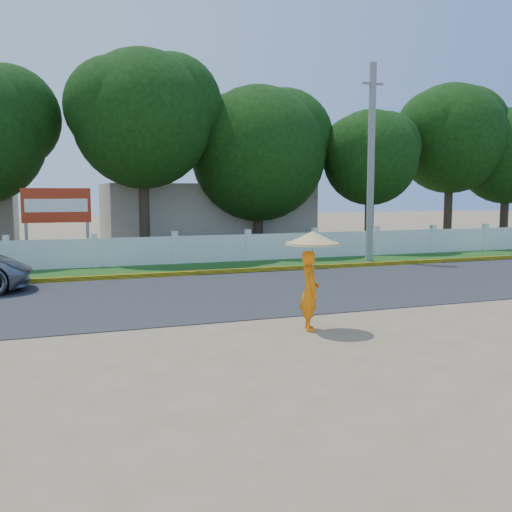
% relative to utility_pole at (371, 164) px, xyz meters
% --- Properties ---
extents(ground, '(120.00, 120.00, 0.00)m').
position_rel_utility_pole_xyz_m(ground, '(-7.55, -9.39, -3.91)').
color(ground, '#9E8460').
rests_on(ground, ground).
extents(road, '(60.00, 7.00, 0.02)m').
position_rel_utility_pole_xyz_m(road, '(-7.55, -4.89, -3.90)').
color(road, '#38383A').
rests_on(road, ground).
extents(grass_verge, '(60.00, 3.50, 0.03)m').
position_rel_utility_pole_xyz_m(grass_verge, '(-7.55, 0.36, -3.89)').
color(grass_verge, '#2D601E').
rests_on(grass_verge, ground).
extents(curb, '(40.00, 0.18, 0.16)m').
position_rel_utility_pole_xyz_m(curb, '(-7.55, -1.34, -3.83)').
color(curb, yellow).
rests_on(curb, ground).
extents(fence, '(40.00, 0.10, 1.10)m').
position_rel_utility_pole_xyz_m(fence, '(-7.55, 1.81, -3.36)').
color(fence, silver).
rests_on(fence, ground).
extents(building_near, '(10.00, 6.00, 3.20)m').
position_rel_utility_pole_xyz_m(building_near, '(-4.55, 8.61, -2.31)').
color(building_near, '#B7AD99').
rests_on(building_near, ground).
extents(utility_pole, '(0.28, 0.28, 7.82)m').
position_rel_utility_pole_xyz_m(utility_pole, '(0.00, 0.00, 0.00)').
color(utility_pole, gray).
rests_on(utility_pole, ground).
extents(monk_with_parasol, '(1.11, 1.11, 2.02)m').
position_rel_utility_pole_xyz_m(monk_with_parasol, '(-7.18, -9.60, -2.59)').
color(monk_with_parasol, orange).
rests_on(monk_with_parasol, ground).
extents(billboard, '(2.50, 0.13, 2.95)m').
position_rel_utility_pole_xyz_m(billboard, '(-11.82, 2.91, -1.77)').
color(billboard, gray).
rests_on(billboard, ground).
extents(tree_row, '(37.19, 6.95, 8.67)m').
position_rel_utility_pole_xyz_m(tree_row, '(-4.22, 4.95, 1.10)').
color(tree_row, '#473828').
rests_on(tree_row, ground).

